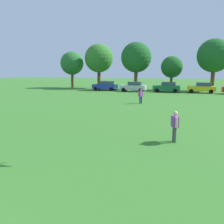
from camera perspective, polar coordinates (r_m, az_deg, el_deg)
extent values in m
plane|color=#387528|center=(32.09, 9.25, 3.04)|extent=(160.00, 160.00, 0.00)
cylinder|color=#4C4C51|center=(13.02, 13.97, -4.87)|extent=(0.14, 0.14, 0.77)
cylinder|color=#4C4C51|center=(12.80, 14.21, -5.12)|extent=(0.14, 0.14, 0.77)
cube|color=purple|center=(12.76, 14.21, -2.12)|extent=(0.43, 0.58, 0.55)
cylinder|color=beige|center=(13.07, 13.89, -1.77)|extent=(0.11, 0.11, 0.52)
cylinder|color=beige|center=(12.46, 14.55, -2.35)|extent=(0.11, 0.11, 0.52)
sphere|color=beige|center=(12.69, 14.29, -0.30)|extent=(0.24, 0.24, 0.24)
cylinder|color=navy|center=(27.07, 6.42, 2.74)|extent=(0.14, 0.14, 0.77)
cylinder|color=navy|center=(27.24, 6.76, 2.77)|extent=(0.14, 0.14, 0.77)
cube|color=purple|center=(27.09, 6.62, 4.14)|extent=(0.52, 0.59, 0.55)
cylinder|color=#936B4C|center=(26.86, 6.15, 4.13)|extent=(0.11, 0.11, 0.51)
cylinder|color=#936B4C|center=(27.32, 7.08, 4.21)|extent=(0.11, 0.11, 0.51)
sphere|color=#936B4C|center=(27.05, 6.63, 5.00)|extent=(0.24, 0.24, 0.24)
cube|color=#1E38AD|center=(44.73, -1.64, 5.86)|extent=(4.30, 1.80, 0.76)
cube|color=#334756|center=(44.58, -1.23, 6.73)|extent=(2.24, 1.58, 0.60)
cylinder|color=black|center=(44.43, -3.81, 5.33)|extent=(0.64, 0.22, 0.64)
cylinder|color=black|center=(46.10, -2.98, 5.49)|extent=(0.64, 0.22, 0.64)
cylinder|color=black|center=(43.44, -0.21, 5.26)|extent=(0.64, 0.22, 0.64)
cylinder|color=black|center=(45.15, 0.50, 5.42)|extent=(0.64, 0.22, 0.64)
cube|color=silver|center=(42.40, 4.86, 5.63)|extent=(4.30, 1.80, 0.76)
cube|color=#334756|center=(42.29, 5.33, 6.54)|extent=(2.24, 1.58, 0.60)
cylinder|color=black|center=(41.92, 2.62, 5.09)|extent=(0.64, 0.22, 0.64)
cylinder|color=black|center=(43.65, 3.25, 5.26)|extent=(0.64, 0.22, 0.64)
cylinder|color=black|center=(41.24, 6.55, 4.97)|extent=(0.64, 0.22, 0.64)
cylinder|color=black|center=(43.01, 7.03, 5.14)|extent=(0.64, 0.22, 0.64)
cube|color=#196B38|center=(42.34, 12.37, 5.44)|extent=(4.30, 1.80, 0.76)
cube|color=#334756|center=(42.27, 12.87, 6.34)|extent=(2.24, 1.58, 0.60)
cylinder|color=black|center=(41.65, 10.22, 4.92)|extent=(0.64, 0.22, 0.64)
cylinder|color=black|center=(43.43, 10.55, 5.09)|extent=(0.64, 0.22, 0.64)
cylinder|color=black|center=(41.36, 14.25, 4.75)|extent=(0.64, 0.22, 0.64)
cylinder|color=black|center=(43.15, 14.41, 4.93)|extent=(0.64, 0.22, 0.64)
cube|color=yellow|center=(42.27, 19.73, 5.10)|extent=(4.30, 1.80, 0.76)
cube|color=#334756|center=(42.24, 20.25, 5.99)|extent=(2.24, 1.58, 0.60)
cylinder|color=black|center=(41.38, 17.71, 4.59)|extent=(0.64, 0.22, 0.64)
cylinder|color=black|center=(43.17, 17.73, 4.78)|extent=(0.64, 0.22, 0.64)
cylinder|color=black|center=(41.47, 21.76, 4.37)|extent=(0.64, 0.22, 0.64)
cylinder|color=black|center=(43.26, 21.61, 4.57)|extent=(0.64, 0.22, 0.64)
cylinder|color=brown|center=(52.75, -9.05, 7.17)|extent=(0.55, 0.55, 2.99)
sphere|color=#286B2D|center=(52.72, -9.15, 10.98)|extent=(4.73, 4.73, 4.73)
cylinder|color=brown|center=(50.38, -2.99, 7.49)|extent=(0.65, 0.65, 3.55)
sphere|color=#337528|center=(50.40, -3.03, 12.21)|extent=(5.60, 5.60, 5.60)
cylinder|color=brown|center=(47.39, 5.48, 7.33)|extent=(0.65, 0.65, 3.55)
sphere|color=#1E5B23|center=(47.42, 5.56, 12.37)|extent=(5.61, 5.61, 5.61)
cylinder|color=brown|center=(47.35, 13.40, 6.47)|extent=(0.46, 0.46, 2.49)
sphere|color=#1E5B23|center=(47.30, 13.53, 10.00)|extent=(3.93, 3.93, 3.93)
cylinder|color=brown|center=(46.86, 22.02, 6.70)|extent=(0.67, 0.67, 3.62)
sphere|color=#1E5B23|center=(46.90, 22.35, 11.87)|extent=(5.71, 5.71, 5.71)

